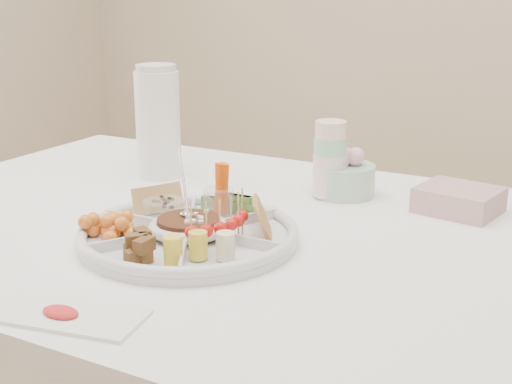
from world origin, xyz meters
The scene contains 13 objects.
party_tray centered at (-0.02, -0.12, 0.78)m, with size 0.38×0.38×0.04m, color silver.
bean_dip centered at (-0.02, -0.12, 0.79)m, with size 0.11×0.11×0.04m, color black.
tortillas centered at (0.09, -0.05, 0.80)m, with size 0.09×0.09×0.06m, color #B07E2F, non-canonical shape.
carrot_cucumber centered at (-0.02, 0.01, 0.82)m, with size 0.11×0.11×0.10m, color #FF580A, non-canonical shape.
pita_raisins centered at (-0.13, -0.05, 0.80)m, with size 0.10×0.10×0.06m, color tan, non-canonical shape.
cherries centered at (-0.14, -0.18, 0.79)m, with size 0.11×0.11×0.05m, color orange, non-canonical shape.
granola_chunks centered at (-0.02, -0.25, 0.79)m, with size 0.09×0.09×0.04m, color #593314, non-canonical shape.
banana_tomato centered at (0.09, -0.18, 0.82)m, with size 0.10×0.10×0.08m, color #E1CE7D, non-canonical shape.
cup_stack centered at (0.09, 0.25, 0.86)m, with size 0.07×0.07×0.19m, color beige.
thermos centered at (-0.33, 0.22, 0.89)m, with size 0.10×0.10×0.26m, color white.
flower_bowl centered at (0.11, 0.28, 0.81)m, with size 0.13×0.13×0.10m, color #B2C6BE.
napkin_stack centered at (0.35, 0.29, 0.78)m, with size 0.15×0.13×0.05m, color #BD9291.
placemat centered at (-0.05, -0.44, 0.76)m, with size 0.29×0.10×0.01m, color white.
Camera 1 is at (0.64, -1.09, 1.20)m, focal length 50.00 mm.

